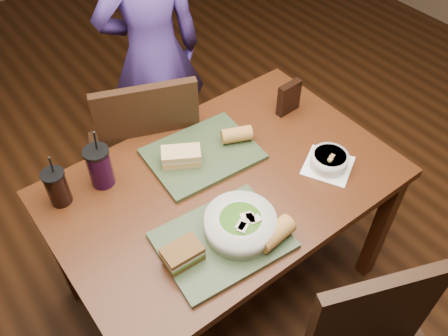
{
  "coord_description": "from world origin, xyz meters",
  "views": [
    {
      "loc": [
        -0.73,
        -0.95,
        2.1
      ],
      "look_at": [
        0.0,
        0.0,
        0.82
      ],
      "focal_mm": 38.0,
      "sensor_mm": 36.0,
      "label": 1
    }
  ],
  "objects_px": {
    "cup_cola": "(57,187)",
    "sandwich_near": "(182,254)",
    "dining_table": "(224,196)",
    "salad_bowl": "(240,224)",
    "diner": "(153,55)",
    "baguette_near": "(275,234)",
    "tray_far": "(202,154)",
    "cup_berry": "(100,167)",
    "sandwich_far": "(181,156)",
    "chip_bag": "(289,98)",
    "chair_far": "(143,153)",
    "soup_bowl": "(329,160)",
    "baguette_far": "(237,135)",
    "tray_near": "(223,240)"
  },
  "relations": [
    {
      "from": "chair_far",
      "to": "diner",
      "type": "relative_size",
      "value": 0.67
    },
    {
      "from": "dining_table",
      "to": "soup_bowl",
      "type": "relative_size",
      "value": 5.45
    },
    {
      "from": "tray_far",
      "to": "baguette_far",
      "type": "xyz_separation_m",
      "value": [
        0.15,
        -0.03,
        0.04
      ]
    },
    {
      "from": "chip_bag",
      "to": "baguette_far",
      "type": "bearing_deg",
      "value": -177.89
    },
    {
      "from": "sandwich_near",
      "to": "chair_far",
      "type": "bearing_deg",
      "value": 71.31
    },
    {
      "from": "soup_bowl",
      "to": "dining_table",
      "type": "bearing_deg",
      "value": 153.32
    },
    {
      "from": "chair_far",
      "to": "salad_bowl",
      "type": "relative_size",
      "value": 4.03
    },
    {
      "from": "tray_far",
      "to": "cup_berry",
      "type": "xyz_separation_m",
      "value": [
        -0.38,
        0.11,
        0.08
      ]
    },
    {
      "from": "soup_bowl",
      "to": "sandwich_far",
      "type": "distance_m",
      "value": 0.57
    },
    {
      "from": "soup_bowl",
      "to": "chair_far",
      "type": "bearing_deg",
      "value": 122.93
    },
    {
      "from": "sandwich_near",
      "to": "cup_cola",
      "type": "relative_size",
      "value": 0.56
    },
    {
      "from": "dining_table",
      "to": "tray_far",
      "type": "height_order",
      "value": "tray_far"
    },
    {
      "from": "sandwich_far",
      "to": "baguette_far",
      "type": "xyz_separation_m",
      "value": [
        0.25,
        -0.03,
        0.0
      ]
    },
    {
      "from": "tray_near",
      "to": "cup_berry",
      "type": "distance_m",
      "value": 0.53
    },
    {
      "from": "dining_table",
      "to": "cup_cola",
      "type": "bearing_deg",
      "value": 152.03
    },
    {
      "from": "tray_far",
      "to": "soup_bowl",
      "type": "height_order",
      "value": "soup_bowl"
    },
    {
      "from": "chip_bag",
      "to": "soup_bowl",
      "type": "bearing_deg",
      "value": -109.05
    },
    {
      "from": "diner",
      "to": "sandwich_far",
      "type": "distance_m",
      "value": 0.82
    },
    {
      "from": "dining_table",
      "to": "baguette_near",
      "type": "bearing_deg",
      "value": -96.38
    },
    {
      "from": "soup_bowl",
      "to": "sandwich_far",
      "type": "bearing_deg",
      "value": 142.15
    },
    {
      "from": "dining_table",
      "to": "salad_bowl",
      "type": "bearing_deg",
      "value": -114.83
    },
    {
      "from": "dining_table",
      "to": "chair_far",
      "type": "distance_m",
      "value": 0.53
    },
    {
      "from": "tray_near",
      "to": "baguette_near",
      "type": "distance_m",
      "value": 0.18
    },
    {
      "from": "salad_bowl",
      "to": "baguette_far",
      "type": "bearing_deg",
      "value": 53.16
    },
    {
      "from": "chair_far",
      "to": "tray_far",
      "type": "bearing_deg",
      "value": -75.01
    },
    {
      "from": "salad_bowl",
      "to": "sandwich_near",
      "type": "bearing_deg",
      "value": 173.3
    },
    {
      "from": "baguette_far",
      "to": "chair_far",
      "type": "bearing_deg",
      "value": 122.99
    },
    {
      "from": "tray_far",
      "to": "cup_cola",
      "type": "xyz_separation_m",
      "value": [
        -0.54,
        0.12,
        0.07
      ]
    },
    {
      "from": "cup_cola",
      "to": "sandwich_near",
      "type": "bearing_deg",
      "value": -66.95
    },
    {
      "from": "tray_near",
      "to": "cup_berry",
      "type": "xyz_separation_m",
      "value": [
        -0.19,
        0.49,
        0.08
      ]
    },
    {
      "from": "dining_table",
      "to": "chip_bag",
      "type": "distance_m",
      "value": 0.52
    },
    {
      "from": "sandwich_near",
      "to": "baguette_far",
      "type": "relative_size",
      "value": 1.04
    },
    {
      "from": "chair_far",
      "to": "sandwich_far",
      "type": "distance_m",
      "value": 0.43
    },
    {
      "from": "diner",
      "to": "tray_far",
      "type": "bearing_deg",
      "value": 88.29
    },
    {
      "from": "tray_far",
      "to": "cup_berry",
      "type": "bearing_deg",
      "value": 163.42
    },
    {
      "from": "diner",
      "to": "baguette_far",
      "type": "distance_m",
      "value": 0.79
    },
    {
      "from": "chair_far",
      "to": "diner",
      "type": "height_order",
      "value": "diner"
    },
    {
      "from": "chair_far",
      "to": "soup_bowl",
      "type": "bearing_deg",
      "value": -57.07
    },
    {
      "from": "sandwich_near",
      "to": "sandwich_far",
      "type": "relative_size",
      "value": 0.75
    },
    {
      "from": "soup_bowl",
      "to": "cup_berry",
      "type": "bearing_deg",
      "value": 148.16
    },
    {
      "from": "baguette_far",
      "to": "soup_bowl",
      "type": "bearing_deg",
      "value": -57.14
    },
    {
      "from": "cup_cola",
      "to": "tray_near",
      "type": "bearing_deg",
      "value": -54.53
    },
    {
      "from": "diner",
      "to": "baguette_near",
      "type": "relative_size",
      "value": 10.78
    },
    {
      "from": "salad_bowl",
      "to": "chip_bag",
      "type": "distance_m",
      "value": 0.7
    },
    {
      "from": "baguette_far",
      "to": "cup_berry",
      "type": "xyz_separation_m",
      "value": [
        -0.53,
        0.14,
        0.04
      ]
    },
    {
      "from": "chair_far",
      "to": "tray_near",
      "type": "height_order",
      "value": "chair_far"
    },
    {
      "from": "chip_bag",
      "to": "sandwich_far",
      "type": "bearing_deg",
      "value": 176.54
    },
    {
      "from": "baguette_near",
      "to": "tray_far",
      "type": "bearing_deg",
      "value": 84.19
    },
    {
      "from": "chair_far",
      "to": "sandwich_near",
      "type": "height_order",
      "value": "chair_far"
    },
    {
      "from": "salad_bowl",
      "to": "chip_bag",
      "type": "bearing_deg",
      "value": 33.91
    }
  ]
}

